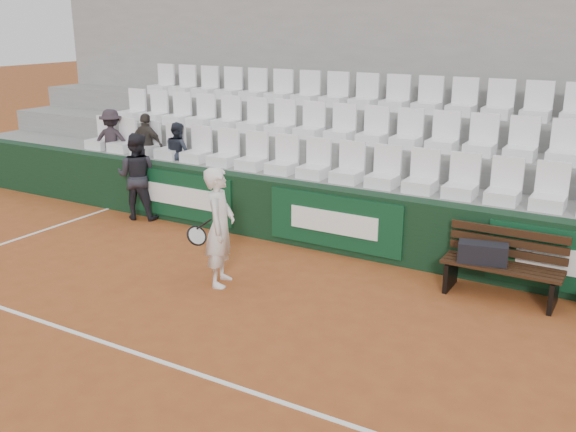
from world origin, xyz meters
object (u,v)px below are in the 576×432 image
Objects in this scene: spectator_a at (110,118)px; spectator_b at (146,122)px; tennis_player at (220,227)px; spectator_c at (177,128)px; bench_left at (500,282)px; sports_bag_left at (483,253)px; water_bottle_near at (446,274)px; ball_kid at (137,176)px.

spectator_a is 0.91m from spectator_b.
tennis_player is 1.45× the size of spectator_c.
sports_bag_left is (-0.25, -0.04, 0.36)m from bench_left.
water_bottle_near is 0.17× the size of ball_kid.
ball_kid is at bearing 177.70° from bench_left.
spectator_c is (-2.73, 2.47, 0.75)m from tennis_player.
spectator_b is (-3.49, 2.47, 0.80)m from tennis_player.
spectator_a is at bearing 172.86° from water_bottle_near.
ball_kid is at bearing 91.32° from spectator_c.
spectator_c is at bearing 137.89° from tennis_player.
water_bottle_near is 5.74m from ball_kid.
ball_kid is at bearing 125.76° from spectator_a.
bench_left is 1.21× the size of spectator_a.
spectator_b is 1.10× the size of spectator_c.
water_bottle_near is 0.23× the size of spectator_c.
bench_left is at bearing 148.02° from spectator_a.
ball_kid is at bearing 177.27° from sports_bag_left.
spectator_a is at bearing 171.99° from sports_bag_left.
spectator_b is (-6.63, 1.06, 1.03)m from sports_bag_left.
spectator_b reaches higher than tennis_player.
water_bottle_near is at bearing 167.76° from spectator_b.
tennis_player is 3.50m from ball_kid.
spectator_a reaches higher than ball_kid.
sports_bag_left is 0.50× the size of spectator_a.
tennis_player reaches higher than ball_kid.
spectator_c is at bearing 169.75° from sports_bag_left.
sports_bag_left is at bearing 24.08° from tennis_player.
spectator_c reaches higher than water_bottle_near.
spectator_a is at bearing -4.05° from spectator_b.
bench_left is at bearing -10.76° from water_bottle_near.
sports_bag_left reaches higher than water_bottle_near.
sports_bag_left is at bearing -19.73° from water_bottle_near.
bench_left is 5.82× the size of water_bottle_near.
spectator_a is (-1.34, 0.77, 0.84)m from ball_kid.
ball_kid is (-6.45, 0.26, 0.55)m from bench_left.
tennis_player is at bearing -149.11° from water_bottle_near.
spectator_b is at bearing 171.53° from bench_left.
bench_left is 0.92× the size of tennis_player.
ball_kid is at bearing 115.40° from spectator_b.
tennis_player reaches higher than bench_left.
ball_kid is (-5.70, 0.12, 0.65)m from water_bottle_near.
ball_kid is 1.14m from spectator_c.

